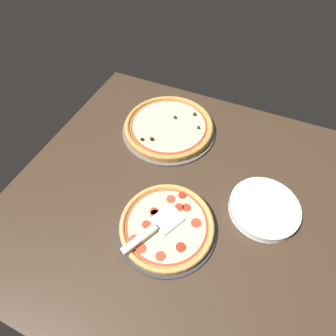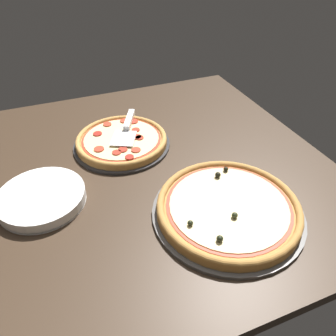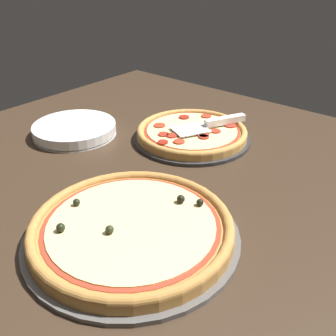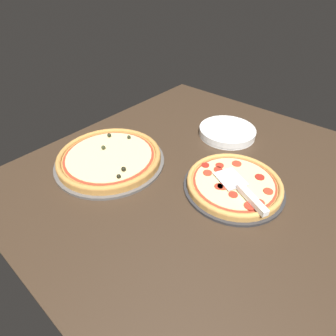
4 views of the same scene
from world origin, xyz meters
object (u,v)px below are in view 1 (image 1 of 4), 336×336
pizza_back (169,126)px  plate_stack (264,208)px  pizza_front (167,225)px  serving_spatula (147,234)px

pizza_back → plate_stack: pizza_back is taller
plate_stack → pizza_front: bearing=-145.7°
pizza_front → pizza_back: pizza_back is taller
pizza_back → serving_spatula: bearing=-74.7°
pizza_front → serving_spatula: size_ratio=1.41×
pizza_back → serving_spatula: (13.84, -50.43, 1.85)cm
pizza_front → plate_stack: pizza_front is taller
serving_spatula → plate_stack: serving_spatula is taller
serving_spatula → plate_stack: (33.71, 26.44, -2.79)cm
pizza_front → pizza_back: (-18.22, 44.02, 0.25)cm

